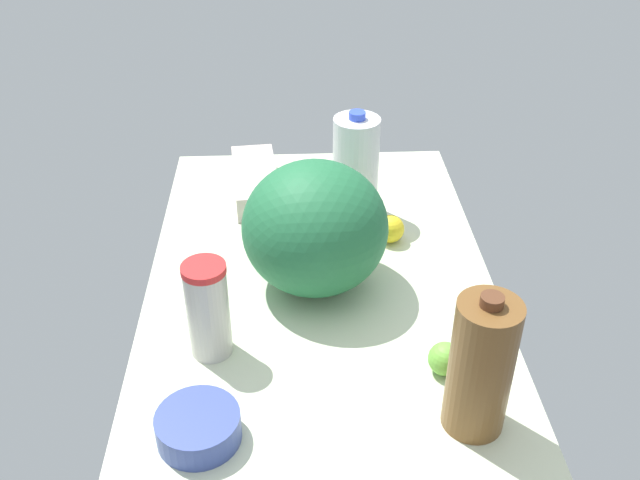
% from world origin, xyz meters
% --- Properties ---
extents(countertop, '(1.20, 0.76, 0.03)m').
position_xyz_m(countertop, '(0.00, 0.00, 0.01)').
color(countertop, beige).
rests_on(countertop, ground).
extents(egg_carton, '(0.31, 0.14, 0.07)m').
position_xyz_m(egg_carton, '(0.38, 0.15, 0.06)').
color(egg_carton, beige).
rests_on(egg_carton, countertop).
extents(milk_jug, '(0.11, 0.11, 0.27)m').
position_xyz_m(milk_jug, '(0.27, -0.10, 0.16)').
color(milk_jug, white).
rests_on(milk_jug, countertop).
extents(tumbler_cup, '(0.08, 0.08, 0.20)m').
position_xyz_m(tumbler_cup, '(-0.23, 0.22, 0.13)').
color(tumbler_cup, beige).
rests_on(tumbler_cup, countertop).
extents(watermelon, '(0.31, 0.31, 0.29)m').
position_xyz_m(watermelon, '(-0.02, 0.01, 0.17)').
color(watermelon, '#236B3F').
rests_on(watermelon, countertop).
extents(chocolate_milk_jug, '(0.11, 0.11, 0.28)m').
position_xyz_m(chocolate_milk_jug, '(-0.43, -0.24, 0.16)').
color(chocolate_milk_jug, brown).
rests_on(chocolate_milk_jug, countertop).
extents(mixing_bowl, '(0.14, 0.14, 0.05)m').
position_xyz_m(mixing_bowl, '(-0.44, 0.23, 0.06)').
color(mixing_bowl, '#3A4C98').
rests_on(mixing_bowl, countertop).
extents(lime_loose, '(0.05, 0.05, 0.05)m').
position_xyz_m(lime_loose, '(0.44, -0.10, 0.06)').
color(lime_loose, '#5CAA39').
rests_on(lime_loose, countertop).
extents(lemon_far_back, '(0.07, 0.07, 0.07)m').
position_xyz_m(lemon_far_back, '(0.14, -0.17, 0.06)').
color(lemon_far_back, yellow).
rests_on(lemon_far_back, countertop).
extents(lime_by_jug, '(0.06, 0.06, 0.06)m').
position_xyz_m(lime_by_jug, '(-0.31, -0.22, 0.06)').
color(lime_by_jug, '#6BB63F').
rests_on(lime_by_jug, countertop).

